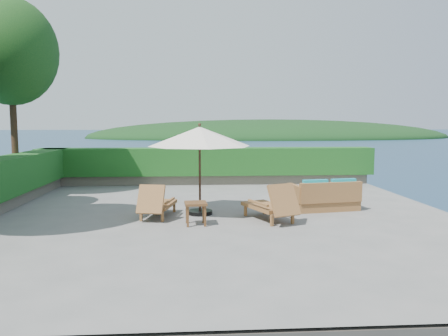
{
  "coord_description": "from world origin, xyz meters",
  "views": [
    {
      "loc": [
        -0.45,
        -10.61,
        2.3
      ],
      "look_at": [
        0.3,
        0.8,
        1.1
      ],
      "focal_mm": 35.0,
      "sensor_mm": 36.0,
      "label": 1
    }
  ],
  "objects": [
    {
      "name": "wicker_loveseat",
      "position": [
        2.94,
        0.52,
        0.33
      ],
      "size": [
        1.85,
        1.16,
        0.85
      ],
      "rotation": [
        0.0,
        0.0,
        0.17
      ],
      "color": "olive",
      "rests_on": "ground"
    },
    {
      "name": "lounge_left",
      "position": [
        -1.39,
        -0.15,
        0.36
      ],
      "size": [
        0.89,
        1.58,
        0.86
      ],
      "rotation": [
        0.0,
        0.0,
        -0.2
      ],
      "color": "olive",
      "rests_on": "ground"
    },
    {
      "name": "hedge_far",
      "position": [
        0.0,
        5.6,
        0.85
      ],
      "size": [
        12.4,
        0.9,
        1.0
      ],
      "primitive_type": "cube",
      "color": "#133F12",
      "rests_on": "planter_wall_far"
    },
    {
      "name": "foundation",
      "position": [
        0.0,
        0.0,
        -1.55
      ],
      "size": [
        12.0,
        12.0,
        3.0
      ],
      "primitive_type": "cube",
      "color": "#50493F",
      "rests_on": "ocean"
    },
    {
      "name": "tree_far",
      "position": [
        -6.0,
        3.2,
        4.4
      ],
      "size": [
        2.8,
        2.8,
        6.03
      ],
      "color": "#3F2818",
      "rests_on": "ground"
    },
    {
      "name": "ground",
      "position": [
        0.0,
        0.0,
        0.0
      ],
      "size": [
        12.0,
        12.0,
        0.0
      ],
      "primitive_type": "plane",
      "color": "gray",
      "rests_on": "ground"
    },
    {
      "name": "offshore_island",
      "position": [
        25.0,
        140.0,
        -3.0
      ],
      "size": [
        126.0,
        57.6,
        12.6
      ],
      "primitive_type": "ellipsoid",
      "color": "black",
      "rests_on": "ocean"
    },
    {
      "name": "ocean",
      "position": [
        0.0,
        0.0,
        -3.0
      ],
      "size": [
        600.0,
        600.0,
        0.0
      ],
      "primitive_type": "plane",
      "color": "#19334E",
      "rests_on": "ground"
    },
    {
      "name": "side_table",
      "position": [
        -0.45,
        -0.97,
        0.43
      ],
      "size": [
        0.52,
        0.52,
        0.52
      ],
      "rotation": [
        0.0,
        0.0,
        0.07
      ],
      "color": "brown",
      "rests_on": "ground"
    },
    {
      "name": "planter_wall_far",
      "position": [
        0.0,
        5.6,
        0.18
      ],
      "size": [
        12.0,
        0.6,
        0.36
      ],
      "primitive_type": "cube",
      "color": "gray",
      "rests_on": "ground"
    },
    {
      "name": "patio_umbrella",
      "position": [
        -0.34,
        0.18,
        1.93
      ],
      "size": [
        2.89,
        2.89,
        2.28
      ],
      "rotation": [
        0.0,
        0.0,
        0.15
      ],
      "color": "black",
      "rests_on": "ground"
    },
    {
      "name": "lounge_right",
      "position": [
        1.32,
        -0.68,
        0.39
      ],
      "size": [
        1.23,
        1.73,
        0.93
      ],
      "rotation": [
        0.0,
        0.0,
        0.4
      ],
      "color": "olive",
      "rests_on": "ground"
    }
  ]
}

